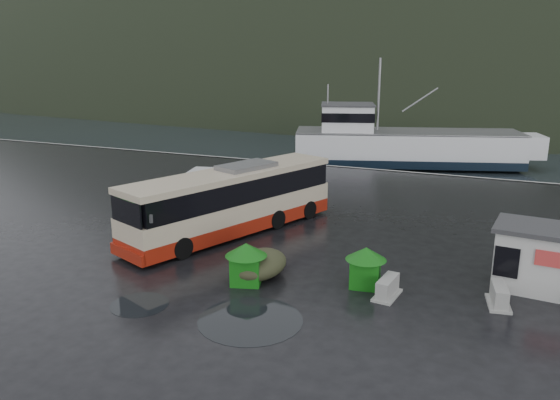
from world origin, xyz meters
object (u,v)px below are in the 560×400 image
at_px(ticket_kiosk, 533,288).
at_px(jersey_barrier_a, 387,296).
at_px(dome_tent, 259,277).
at_px(waste_bin_left, 247,283).
at_px(jersey_barrier_b, 498,305).
at_px(fishing_trawler, 406,150).
at_px(coach_bus, 233,232).
at_px(white_van, 198,221).
at_px(waste_bin_right, 365,286).

distance_m(ticket_kiosk, jersey_barrier_a, 5.62).
relative_size(dome_tent, ticket_kiosk, 0.86).
height_order(waste_bin_left, ticket_kiosk, ticket_kiosk).
distance_m(waste_bin_left, jersey_barrier_b, 9.02).
bearing_deg(fishing_trawler, ticket_kiosk, -88.50).
relative_size(waste_bin_left, dome_tent, 0.60).
bearing_deg(waste_bin_left, coach_bus, 122.07).
height_order(white_van, jersey_barrier_a, white_van).
relative_size(dome_tent, jersey_barrier_b, 1.83).
distance_m(waste_bin_right, ticket_kiosk, 6.23).
distance_m(waste_bin_right, fishing_trawler, 30.66).
distance_m(coach_bus, dome_tent, 5.64).
bearing_deg(jersey_barrier_a, fishing_trawler, 98.67).
bearing_deg(coach_bus, jersey_barrier_b, 5.20).
height_order(coach_bus, jersey_barrier_b, coach_bus).
bearing_deg(fishing_trawler, white_van, -120.88).
relative_size(dome_tent, jersey_barrier_a, 1.85).
distance_m(dome_tent, jersey_barrier_a, 4.96).
bearing_deg(waste_bin_left, jersey_barrier_a, 9.25).
bearing_deg(ticket_kiosk, dome_tent, -157.26).
xyz_separation_m(waste_bin_right, ticket_kiosk, (5.83, 2.21, 0.00)).
height_order(white_van, fishing_trawler, fishing_trawler).
distance_m(dome_tent, ticket_kiosk, 10.26).
xyz_separation_m(waste_bin_left, waste_bin_right, (4.21, 1.44, 0.00)).
bearing_deg(waste_bin_left, jersey_barrier_b, 10.48).
xyz_separation_m(dome_tent, fishing_trawler, (0.23, 31.16, 0.00)).
height_order(coach_bus, jersey_barrier_a, coach_bus).
distance_m(waste_bin_right, dome_tent, 4.07).
bearing_deg(fishing_trawler, coach_bus, -115.13).
bearing_deg(jersey_barrier_a, waste_bin_right, 148.19).
bearing_deg(white_van, dome_tent, -55.15).
xyz_separation_m(waste_bin_left, fishing_trawler, (0.44, 31.87, 0.00)).
bearing_deg(white_van, waste_bin_right, -38.17).
distance_m(coach_bus, ticket_kiosk, 13.37).
xyz_separation_m(waste_bin_right, jersey_barrier_a, (0.96, -0.59, 0.00)).
distance_m(dome_tent, fishing_trawler, 31.16).
bearing_deg(dome_tent, coach_bus, 127.73).
height_order(coach_bus, ticket_kiosk, coach_bus).
bearing_deg(jersey_barrier_a, ticket_kiosk, 29.90).
bearing_deg(white_van, coach_bus, -34.09).
height_order(dome_tent, jersey_barrier_a, dome_tent).
xyz_separation_m(waste_bin_left, jersey_barrier_a, (5.17, 0.84, 0.00)).
height_order(jersey_barrier_a, fishing_trawler, fishing_trawler).
bearing_deg(jersey_barrier_a, waste_bin_left, -170.75).
relative_size(white_van, jersey_barrier_a, 3.96).
distance_m(coach_bus, jersey_barrier_a, 9.46).
distance_m(white_van, waste_bin_left, 8.44).
bearing_deg(jersey_barrier_b, waste_bin_right, -177.47).
xyz_separation_m(white_van, ticket_kiosk, (15.82, -2.52, 0.00)).
height_order(white_van, ticket_kiosk, ticket_kiosk).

